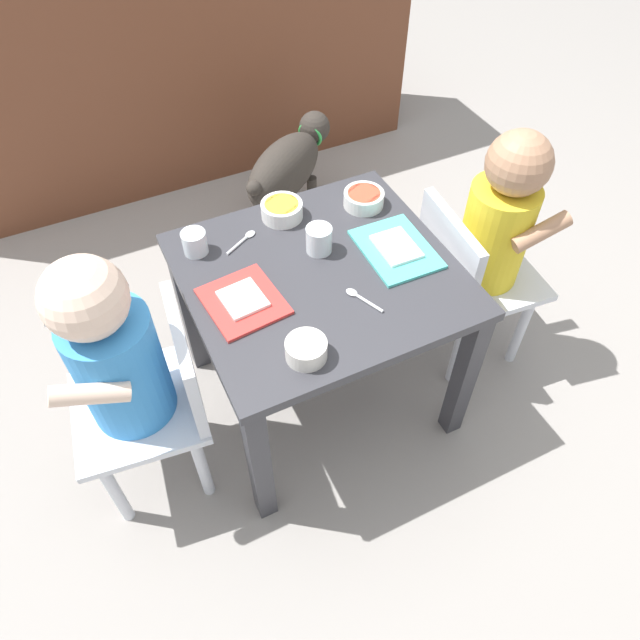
{
  "coord_description": "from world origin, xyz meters",
  "views": [
    {
      "loc": [
        -0.41,
        -0.86,
        1.41
      ],
      "look_at": [
        0.0,
        0.0,
        0.31
      ],
      "focal_mm": 33.23,
      "sensor_mm": 36.0,
      "label": 1
    }
  ],
  "objects_px": {
    "veggie_bowl_far": "(283,210)",
    "seated_child_left": "(121,361)",
    "dining_table": "(320,296)",
    "spoon_by_left_tray": "(361,298)",
    "seated_child_right": "(493,230)",
    "water_cup_left": "(319,241)",
    "water_cup_right": "(195,244)",
    "dog": "(287,167)",
    "food_tray_left": "(243,301)",
    "cereal_bowl_right_side": "(364,198)",
    "food_tray_right": "(396,248)",
    "cereal_bowl_left_side": "(306,349)",
    "spoon_by_right_tray": "(244,240)"
  },
  "relations": [
    {
      "from": "water_cup_left",
      "to": "cereal_bowl_right_side",
      "type": "height_order",
      "value": "water_cup_left"
    },
    {
      "from": "veggie_bowl_far",
      "to": "spoon_by_right_tray",
      "type": "relative_size",
      "value": 1.1
    },
    {
      "from": "water_cup_right",
      "to": "veggie_bowl_far",
      "type": "height_order",
      "value": "water_cup_right"
    },
    {
      "from": "veggie_bowl_far",
      "to": "cereal_bowl_left_side",
      "type": "xyz_separation_m",
      "value": [
        -0.13,
        -0.42,
        0.0
      ]
    },
    {
      "from": "dog",
      "to": "water_cup_left",
      "type": "bearing_deg",
      "value": -106.95
    },
    {
      "from": "spoon_by_right_tray",
      "to": "dog",
      "type": "bearing_deg",
      "value": 58.35
    },
    {
      "from": "seated_child_right",
      "to": "spoon_by_left_tray",
      "type": "xyz_separation_m",
      "value": [
        -0.42,
        -0.08,
        0.03
      ]
    },
    {
      "from": "dining_table",
      "to": "cereal_bowl_left_side",
      "type": "height_order",
      "value": "cereal_bowl_left_side"
    },
    {
      "from": "water_cup_left",
      "to": "water_cup_right",
      "type": "bearing_deg",
      "value": 155.28
    },
    {
      "from": "spoon_by_left_tray",
      "to": "food_tray_right",
      "type": "bearing_deg",
      "value": 34.11
    },
    {
      "from": "seated_child_right",
      "to": "food_tray_right",
      "type": "relative_size",
      "value": 3.47
    },
    {
      "from": "dining_table",
      "to": "food_tray_left",
      "type": "bearing_deg",
      "value": -175.76
    },
    {
      "from": "food_tray_left",
      "to": "cereal_bowl_left_side",
      "type": "height_order",
      "value": "cereal_bowl_left_side"
    },
    {
      "from": "dog",
      "to": "water_cup_left",
      "type": "distance_m",
      "value": 0.77
    },
    {
      "from": "cereal_bowl_right_side",
      "to": "veggie_bowl_far",
      "type": "bearing_deg",
      "value": 166.97
    },
    {
      "from": "food_tray_left",
      "to": "seated_child_left",
      "type": "bearing_deg",
      "value": -174.99
    },
    {
      "from": "food_tray_right",
      "to": "cereal_bowl_left_side",
      "type": "relative_size",
      "value": 2.47
    },
    {
      "from": "food_tray_right",
      "to": "cereal_bowl_left_side",
      "type": "bearing_deg",
      "value": -149.18
    },
    {
      "from": "seated_child_left",
      "to": "water_cup_right",
      "type": "bearing_deg",
      "value": 43.59
    },
    {
      "from": "seated_child_right",
      "to": "dog",
      "type": "xyz_separation_m",
      "value": [
        -0.23,
        0.78,
        -0.23
      ]
    },
    {
      "from": "water_cup_left",
      "to": "cereal_bowl_right_side",
      "type": "xyz_separation_m",
      "value": [
        0.17,
        0.1,
        -0.01
      ]
    },
    {
      "from": "veggie_bowl_far",
      "to": "water_cup_left",
      "type": "bearing_deg",
      "value": -79.57
    },
    {
      "from": "veggie_bowl_far",
      "to": "dining_table",
      "type": "bearing_deg",
      "value": -90.48
    },
    {
      "from": "food_tray_right",
      "to": "cereal_bowl_left_side",
      "type": "height_order",
      "value": "cereal_bowl_left_side"
    },
    {
      "from": "dog",
      "to": "cereal_bowl_right_side",
      "type": "distance_m",
      "value": 0.64
    },
    {
      "from": "dining_table",
      "to": "spoon_by_left_tray",
      "type": "distance_m",
      "value": 0.15
    },
    {
      "from": "water_cup_left",
      "to": "seated_child_left",
      "type": "bearing_deg",
      "value": -168.14
    },
    {
      "from": "seated_child_right",
      "to": "veggie_bowl_far",
      "type": "xyz_separation_m",
      "value": [
        -0.46,
        0.24,
        0.05
      ]
    },
    {
      "from": "dining_table",
      "to": "spoon_by_left_tray",
      "type": "height_order",
      "value": "spoon_by_left_tray"
    },
    {
      "from": "cereal_bowl_left_side",
      "to": "dog",
      "type": "bearing_deg",
      "value": 68.97
    },
    {
      "from": "food_tray_left",
      "to": "spoon_by_right_tray",
      "type": "bearing_deg",
      "value": 68.78
    },
    {
      "from": "seated_child_left",
      "to": "water_cup_left",
      "type": "relative_size",
      "value": 11.31
    },
    {
      "from": "seated_child_right",
      "to": "spoon_by_right_tray",
      "type": "xyz_separation_m",
      "value": [
        -0.58,
        0.2,
        0.03
      ]
    },
    {
      "from": "dining_table",
      "to": "water_cup_left",
      "type": "height_order",
      "value": "water_cup_left"
    },
    {
      "from": "veggie_bowl_far",
      "to": "seated_child_left",
      "type": "bearing_deg",
      "value": -151.61
    },
    {
      "from": "food_tray_right",
      "to": "seated_child_left",
      "type": "bearing_deg",
      "value": -177.9
    },
    {
      "from": "dog",
      "to": "veggie_bowl_far",
      "type": "distance_m",
      "value": 0.64
    },
    {
      "from": "dog",
      "to": "food_tray_right",
      "type": "bearing_deg",
      "value": -93.52
    },
    {
      "from": "dog",
      "to": "dining_table",
      "type": "bearing_deg",
      "value": -107.59
    },
    {
      "from": "dog",
      "to": "food_tray_left",
      "type": "bearing_deg",
      "value": -119.28
    },
    {
      "from": "dog",
      "to": "spoon_by_left_tray",
      "type": "xyz_separation_m",
      "value": [
        -0.19,
        -0.86,
        0.26
      ]
    },
    {
      "from": "food_tray_left",
      "to": "cereal_bowl_right_side",
      "type": "height_order",
      "value": "cereal_bowl_right_side"
    },
    {
      "from": "cereal_bowl_left_side",
      "to": "spoon_by_right_tray",
      "type": "relative_size",
      "value": 0.9
    },
    {
      "from": "food_tray_left",
      "to": "water_cup_left",
      "type": "relative_size",
      "value": 2.88
    },
    {
      "from": "dining_table",
      "to": "cereal_bowl_right_side",
      "type": "xyz_separation_m",
      "value": [
        0.2,
        0.17,
        0.1
      ]
    },
    {
      "from": "cereal_bowl_left_side",
      "to": "spoon_by_right_tray",
      "type": "height_order",
      "value": "cereal_bowl_left_side"
    },
    {
      "from": "cereal_bowl_right_side",
      "to": "spoon_by_right_tray",
      "type": "relative_size",
      "value": 1.08
    },
    {
      "from": "cereal_bowl_right_side",
      "to": "spoon_by_right_tray",
      "type": "xyz_separation_m",
      "value": [
        -0.32,
        0.0,
        -0.02
      ]
    },
    {
      "from": "water_cup_right",
      "to": "spoon_by_left_tray",
      "type": "xyz_separation_m",
      "value": [
        0.27,
        -0.3,
        -0.02
      ]
    },
    {
      "from": "food_tray_left",
      "to": "spoon_by_left_tray",
      "type": "height_order",
      "value": "food_tray_left"
    }
  ]
}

